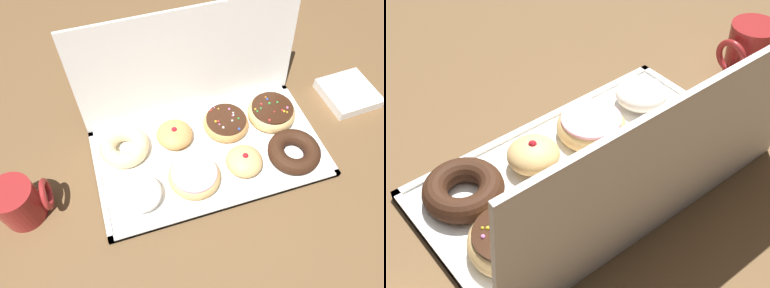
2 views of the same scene
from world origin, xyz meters
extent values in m
plane|color=brown|center=(0.00, 0.00, 0.00)|extent=(3.00, 3.00, 0.00)
cube|color=white|center=(0.00, 0.00, 0.01)|extent=(0.53, 0.29, 0.01)
cube|color=white|center=(0.00, -0.14, 0.01)|extent=(0.53, 0.01, 0.01)
cube|color=white|center=(0.00, 0.14, 0.01)|extent=(0.53, 0.01, 0.01)
cube|color=white|center=(-0.26, 0.00, 0.01)|extent=(0.01, 0.29, 0.01)
cube|color=white|center=(0.26, 0.00, 0.01)|extent=(0.01, 0.29, 0.01)
cube|color=white|center=(0.00, 0.17, 0.14)|extent=(0.53, 0.05, 0.28)
ellipsoid|color=white|center=(-0.18, -0.07, 0.03)|extent=(0.09, 0.09, 0.04)
torus|color=#E5B770|center=(-0.06, -0.06, 0.03)|extent=(0.12, 0.12, 0.04)
cylinder|color=pink|center=(-0.06, -0.06, 0.04)|extent=(0.10, 0.10, 0.01)
ellipsoid|color=#E5B770|center=(0.06, -0.06, 0.03)|extent=(0.08, 0.08, 0.05)
sphere|color=#B21923|center=(0.06, -0.06, 0.06)|extent=(0.01, 0.01, 0.01)
torus|color=#381E11|center=(0.18, -0.07, 0.03)|extent=(0.12, 0.12, 0.04)
torus|color=beige|center=(-0.19, 0.07, 0.03)|extent=(0.12, 0.12, 0.04)
sphere|color=beige|center=(-0.15, 0.07, 0.04)|extent=(0.02, 0.02, 0.02)
sphere|color=beige|center=(-0.16, 0.09, 0.04)|extent=(0.02, 0.02, 0.02)
sphere|color=beige|center=(-0.18, 0.11, 0.04)|extent=(0.02, 0.02, 0.02)
sphere|color=beige|center=(-0.21, 0.10, 0.04)|extent=(0.02, 0.02, 0.02)
sphere|color=beige|center=(-0.23, 0.08, 0.04)|extent=(0.02, 0.02, 0.02)
sphere|color=beige|center=(-0.23, 0.05, 0.04)|extent=(0.02, 0.02, 0.02)
sphere|color=beige|center=(-0.21, 0.03, 0.04)|extent=(0.02, 0.02, 0.02)
sphere|color=beige|center=(-0.18, 0.03, 0.04)|extent=(0.02, 0.02, 0.02)
sphere|color=beige|center=(-0.16, 0.04, 0.04)|extent=(0.02, 0.02, 0.02)
ellipsoid|color=tan|center=(-0.07, 0.07, 0.03)|extent=(0.09, 0.09, 0.04)
sphere|color=#B21923|center=(-0.07, 0.07, 0.05)|extent=(0.01, 0.01, 0.01)
torus|color=tan|center=(0.06, 0.06, 0.03)|extent=(0.11, 0.11, 0.03)
cylinder|color=#381E11|center=(0.06, 0.06, 0.04)|extent=(0.10, 0.10, 0.01)
sphere|color=white|center=(0.08, 0.07, 0.05)|extent=(0.00, 0.00, 0.00)
sphere|color=white|center=(0.08, 0.07, 0.05)|extent=(0.01, 0.01, 0.01)
sphere|color=red|center=(0.04, 0.06, 0.05)|extent=(0.01, 0.01, 0.01)
sphere|color=white|center=(0.07, 0.05, 0.05)|extent=(0.01, 0.01, 0.01)
sphere|color=pink|center=(0.04, 0.05, 0.05)|extent=(0.00, 0.00, 0.00)
sphere|color=yellow|center=(0.05, 0.10, 0.05)|extent=(0.00, 0.00, 0.00)
sphere|color=blue|center=(0.08, 0.02, 0.05)|extent=(0.01, 0.01, 0.01)
sphere|color=pink|center=(0.05, 0.10, 0.05)|extent=(0.00, 0.00, 0.00)
sphere|color=white|center=(0.05, 0.04, 0.05)|extent=(0.01, 0.01, 0.01)
sphere|color=pink|center=(0.08, 0.09, 0.05)|extent=(0.01, 0.01, 0.01)
sphere|color=yellow|center=(0.03, 0.06, 0.05)|extent=(0.01, 0.01, 0.01)
sphere|color=pink|center=(0.08, 0.07, 0.05)|extent=(0.00, 0.00, 0.00)
sphere|color=red|center=(0.04, 0.10, 0.05)|extent=(0.01, 0.01, 0.01)
sphere|color=green|center=(0.09, 0.05, 0.05)|extent=(0.01, 0.01, 0.01)
torus|color=#E5B770|center=(0.18, 0.06, 0.03)|extent=(0.12, 0.12, 0.04)
cylinder|color=#381E11|center=(0.18, 0.06, 0.05)|extent=(0.10, 0.10, 0.01)
sphere|color=green|center=(0.14, 0.06, 0.05)|extent=(0.01, 0.01, 0.01)
sphere|color=red|center=(0.18, 0.04, 0.05)|extent=(0.00, 0.00, 0.00)
sphere|color=red|center=(0.20, 0.04, 0.05)|extent=(0.01, 0.01, 0.01)
sphere|color=red|center=(0.16, 0.02, 0.05)|extent=(0.01, 0.01, 0.01)
sphere|color=yellow|center=(0.20, 0.04, 0.05)|extent=(0.01, 0.01, 0.01)
sphere|color=green|center=(0.20, 0.07, 0.05)|extent=(0.01, 0.01, 0.01)
sphere|color=yellow|center=(0.21, 0.03, 0.05)|extent=(0.00, 0.00, 0.00)
sphere|color=green|center=(0.15, 0.06, 0.05)|extent=(0.01, 0.01, 0.01)
sphere|color=orange|center=(0.18, 0.09, 0.05)|extent=(0.00, 0.00, 0.00)
sphere|color=yellow|center=(0.14, 0.06, 0.05)|extent=(0.01, 0.01, 0.01)
sphere|color=red|center=(0.16, 0.07, 0.05)|extent=(0.01, 0.01, 0.01)
sphere|color=pink|center=(0.22, 0.04, 0.05)|extent=(0.01, 0.01, 0.01)
sphere|color=blue|center=(0.18, 0.09, 0.05)|extent=(0.01, 0.01, 0.01)
sphere|color=green|center=(0.18, 0.07, 0.05)|extent=(0.01, 0.01, 0.01)
cylinder|color=maroon|center=(-0.42, -0.02, 0.05)|extent=(0.09, 0.09, 0.10)
cylinder|color=black|center=(-0.42, -0.02, 0.10)|extent=(0.08, 0.08, 0.01)
torus|color=maroon|center=(-0.37, -0.02, 0.06)|extent=(0.01, 0.07, 0.07)
camera|label=1|loc=(-0.18, -0.42, 0.72)|focal=33.19mm
camera|label=2|loc=(0.41, 0.48, 0.64)|focal=52.42mm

